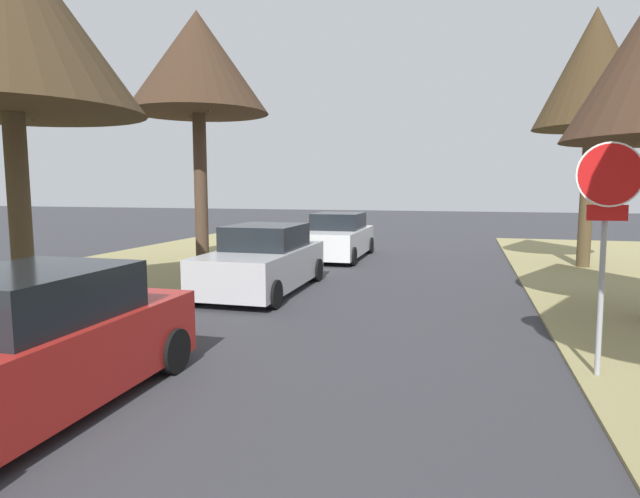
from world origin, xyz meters
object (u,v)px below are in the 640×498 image
at_px(street_tree_left_mid_b, 7,17).
at_px(street_tree_left_far, 198,64).
at_px(parked_sedan_white, 338,237).
at_px(street_tree_right_far, 594,70).
at_px(parked_sedan_red, 20,351).
at_px(stop_sign_far, 607,209).
at_px(parked_sedan_silver, 264,261).

bearing_deg(street_tree_left_mid_b, street_tree_left_far, 87.56).
bearing_deg(street_tree_left_far, parked_sedan_white, 46.82).
height_order(street_tree_right_far, parked_sedan_red, street_tree_right_far).
relative_size(street_tree_left_far, parked_sedan_white, 1.69).
distance_m(street_tree_right_far, street_tree_left_far, 11.63).
distance_m(stop_sign_far, street_tree_left_mid_b, 10.16).
distance_m(parked_sedan_red, parked_sedan_white, 13.34).
distance_m(street_tree_right_far, street_tree_left_mid_b, 14.97).
relative_size(street_tree_left_far, parked_sedan_red, 1.69).
bearing_deg(parked_sedan_red, parked_sedan_white, 88.92).
bearing_deg(street_tree_right_far, street_tree_left_mid_b, -139.73).
bearing_deg(street_tree_left_mid_b, parked_sedan_white, 69.99).
distance_m(street_tree_left_mid_b, parked_sedan_white, 11.56).
relative_size(street_tree_right_far, street_tree_left_far, 1.02).
height_order(parked_sedan_red, parked_sedan_white, same).
bearing_deg(stop_sign_far, street_tree_right_far, 79.97).
distance_m(stop_sign_far, parked_sedan_red, 7.04).
xyz_separation_m(street_tree_left_mid_b, parked_sedan_red, (3.36, -3.43, -4.72)).
bearing_deg(street_tree_left_far, street_tree_left_mid_b, -92.44).
bearing_deg(street_tree_right_far, stop_sign_far, -100.03).
relative_size(street_tree_left_mid_b, parked_sedan_silver, 1.61).
xyz_separation_m(stop_sign_far, street_tree_left_far, (-9.34, 6.89, 3.82)).
height_order(stop_sign_far, street_tree_left_far, street_tree_left_far).
bearing_deg(stop_sign_far, parked_sedan_silver, 146.10).
relative_size(stop_sign_far, street_tree_right_far, 0.39).
xyz_separation_m(street_tree_left_far, parked_sedan_silver, (3.04, -2.66, -5.30)).
distance_m(street_tree_left_mid_b, street_tree_left_far, 6.39).
bearing_deg(street_tree_left_far, street_tree_right_far, 16.56).
bearing_deg(street_tree_left_mid_b, parked_sedan_silver, 48.20).
xyz_separation_m(parked_sedan_silver, parked_sedan_white, (0.30, 6.21, 0.00)).
relative_size(street_tree_left_mid_b, parked_sedan_red, 1.61).
height_order(parked_sedan_silver, parked_sedan_white, same).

